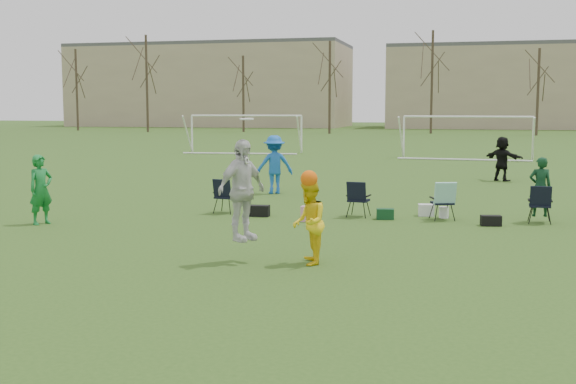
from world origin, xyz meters
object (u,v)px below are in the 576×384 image
(fielder_green_near, at_px, (41,190))
(fielder_blue, at_px, (274,165))
(goal_left, at_px, (246,123))
(goal_mid, at_px, (467,125))
(fielder_black, at_px, (502,159))
(center_contest, at_px, (271,203))

(fielder_green_near, relative_size, fielder_blue, 0.88)
(goal_left, xyz_separation_m, goal_mid, (14.00, -2.00, 0.00))
(fielder_blue, xyz_separation_m, goal_mid, (6.34, 19.35, 0.93))
(fielder_blue, relative_size, fielder_black, 1.11)
(fielder_green_near, relative_size, center_contest, 0.64)
(goal_mid, bearing_deg, goal_left, 175.87)
(fielder_green_near, distance_m, goal_mid, 29.00)
(fielder_blue, xyz_separation_m, goal_left, (-7.66, 21.35, 0.93))
(fielder_green_near, bearing_deg, fielder_black, -14.62)
(fielder_green_near, distance_m, center_contest, 7.50)
(center_contest, bearing_deg, fielder_black, 73.88)
(goal_left, bearing_deg, goal_mid, -13.13)
(fielder_green_near, bearing_deg, fielder_blue, -2.13)
(fielder_black, relative_size, goal_left, 0.24)
(fielder_black, distance_m, goal_left, 21.57)
(center_contest, bearing_deg, goal_left, 108.09)
(goal_mid, bearing_deg, fielder_blue, -104.14)
(fielder_green_near, relative_size, fielder_black, 0.99)
(fielder_black, bearing_deg, goal_mid, -47.87)
(goal_left, bearing_deg, fielder_black, -49.29)
(goal_left, relative_size, goal_mid, 1.00)
(fielder_blue, bearing_deg, fielder_green_near, 36.34)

